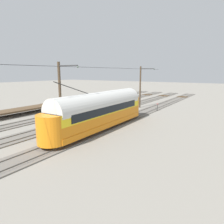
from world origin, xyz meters
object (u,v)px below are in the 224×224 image
catenary_pole_mid_near (61,97)px  switch_stand (157,107)px  flatcar_adjacent (21,109)px  vintage_streetcar (101,110)px  catenary_pole_foreground (141,86)px  spare_tie_stack (46,105)px

catenary_pole_mid_near → switch_stand: size_ratio=6.08×
switch_stand → flatcar_adjacent: bearing=41.4°
vintage_streetcar → switch_stand: bearing=-95.7°
flatcar_adjacent → vintage_streetcar: bearing=-179.2°
catenary_pole_foreground → vintage_streetcar: bearing=99.0°
switch_stand → vintage_streetcar: bearing=84.3°
catenary_pole_mid_near → spare_tie_stack: bearing=-34.6°
flatcar_adjacent → spare_tie_stack: flatcar_adjacent is taller
vintage_streetcar → catenary_pole_mid_near: (2.52, 3.56, 1.66)m
catenary_pole_foreground → switch_stand: bearing=157.9°
vintage_streetcar → spare_tie_stack: 20.24m
vintage_streetcar → catenary_pole_mid_near: size_ratio=2.23×
catenary_pole_foreground → spare_tie_stack: catenary_pole_foreground is taller
catenary_pole_foreground → spare_tie_stack: bearing=27.2°
spare_tie_stack → flatcar_adjacent: bearing=115.0°
switch_stand → catenary_pole_mid_near: bearing=77.6°
flatcar_adjacent → catenary_pole_mid_near: (-12.50, 3.35, 3.06)m
catenary_pole_mid_near → flatcar_adjacent: bearing=-15.0°
catenary_pole_mid_near → catenary_pole_foreground: bearing=-90.0°
vintage_streetcar → flatcar_adjacent: 15.09m
vintage_streetcar → catenary_pole_mid_near: 4.67m
vintage_streetcar → spare_tie_stack: (18.66, -7.59, -1.99)m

